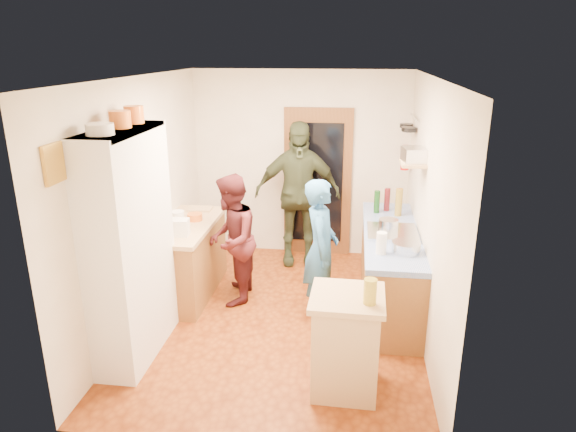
% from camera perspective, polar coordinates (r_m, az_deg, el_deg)
% --- Properties ---
extents(floor, '(3.00, 4.00, 0.02)m').
position_cam_1_polar(floor, '(5.86, -0.83, -11.24)').
color(floor, brown).
rests_on(floor, ground).
extents(ceiling, '(3.00, 4.00, 0.02)m').
position_cam_1_polar(ceiling, '(5.11, -0.96, 15.28)').
color(ceiling, silver).
rests_on(ceiling, ground).
extents(wall_back, '(3.00, 0.02, 2.60)m').
position_cam_1_polar(wall_back, '(7.27, 1.39, 5.75)').
color(wall_back, silver).
rests_on(wall_back, ground).
extents(wall_front, '(3.00, 0.02, 2.60)m').
position_cam_1_polar(wall_front, '(3.50, -5.67, -8.61)').
color(wall_front, silver).
rests_on(wall_front, ground).
extents(wall_left, '(0.02, 4.00, 2.60)m').
position_cam_1_polar(wall_left, '(5.74, -15.97, 1.62)').
color(wall_left, silver).
rests_on(wall_left, ground).
extents(wall_right, '(0.02, 4.00, 2.60)m').
position_cam_1_polar(wall_right, '(5.34, 15.35, 0.44)').
color(wall_right, silver).
rests_on(wall_right, ground).
extents(door_frame, '(0.95, 0.06, 2.10)m').
position_cam_1_polar(door_frame, '(7.27, 3.31, 3.69)').
color(door_frame, brown).
rests_on(door_frame, ground).
extents(door_glass, '(0.70, 0.02, 1.70)m').
position_cam_1_polar(door_glass, '(7.23, 3.29, 3.62)').
color(door_glass, black).
rests_on(door_glass, door_frame).
extents(hutch_body, '(0.40, 1.20, 2.20)m').
position_cam_1_polar(hutch_body, '(5.03, -17.07, -3.24)').
color(hutch_body, white).
rests_on(hutch_body, ground).
extents(hutch_top_shelf, '(0.40, 1.14, 0.04)m').
position_cam_1_polar(hutch_top_shelf, '(4.76, -18.28, 8.95)').
color(hutch_top_shelf, white).
rests_on(hutch_top_shelf, hutch_body).
extents(plate_stack, '(0.22, 0.22, 0.09)m').
position_cam_1_polar(plate_stack, '(4.46, -20.17, 9.04)').
color(plate_stack, white).
rests_on(plate_stack, hutch_top_shelf).
extents(orange_pot_a, '(0.19, 0.19, 0.15)m').
position_cam_1_polar(orange_pot_a, '(4.79, -18.16, 10.17)').
color(orange_pot_a, orange).
rests_on(orange_pot_a, hutch_top_shelf).
extents(orange_pot_b, '(0.18, 0.18, 0.16)m').
position_cam_1_polar(orange_pot_b, '(5.06, -16.74, 10.74)').
color(orange_pot_b, orange).
rests_on(orange_pot_b, hutch_top_shelf).
extents(left_counter_base, '(0.60, 1.40, 0.85)m').
position_cam_1_polar(left_counter_base, '(6.32, -11.12, -4.90)').
color(left_counter_base, brown).
rests_on(left_counter_base, ground).
extents(left_counter_top, '(0.64, 1.44, 0.05)m').
position_cam_1_polar(left_counter_top, '(6.16, -11.37, -1.05)').
color(left_counter_top, tan).
rests_on(left_counter_top, left_counter_base).
extents(toaster, '(0.26, 0.19, 0.18)m').
position_cam_1_polar(toaster, '(5.77, -12.17, -1.24)').
color(toaster, white).
rests_on(toaster, left_counter_top).
extents(kettle, '(0.19, 0.19, 0.18)m').
position_cam_1_polar(kettle, '(6.06, -12.17, -0.30)').
color(kettle, white).
rests_on(kettle, left_counter_top).
extents(orange_bowl, '(0.22, 0.22, 0.08)m').
position_cam_1_polar(orange_bowl, '(6.24, -10.32, -0.10)').
color(orange_bowl, orange).
rests_on(orange_bowl, left_counter_top).
extents(chopping_board, '(0.31, 0.23, 0.02)m').
position_cam_1_polar(chopping_board, '(6.64, -9.76, 0.79)').
color(chopping_board, tan).
rests_on(chopping_board, left_counter_top).
extents(right_counter_base, '(0.60, 2.20, 0.84)m').
position_cam_1_polar(right_counter_base, '(6.08, 11.16, -5.91)').
color(right_counter_base, brown).
rests_on(right_counter_base, ground).
extents(right_counter_top, '(0.62, 2.22, 0.06)m').
position_cam_1_polar(right_counter_top, '(5.92, 11.43, -1.93)').
color(right_counter_top, '#0B39A7').
rests_on(right_counter_top, right_counter_base).
extents(hob, '(0.55, 0.58, 0.04)m').
position_cam_1_polar(hob, '(5.81, 11.51, -1.78)').
color(hob, silver).
rests_on(hob, right_counter_top).
extents(pot_on_hob, '(0.21, 0.21, 0.14)m').
position_cam_1_polar(pot_on_hob, '(5.75, 11.09, -1.03)').
color(pot_on_hob, silver).
rests_on(pot_on_hob, hob).
extents(bottle_a, '(0.09, 0.09, 0.28)m').
position_cam_1_polar(bottle_a, '(6.48, 9.85, 1.57)').
color(bottle_a, '#143F14').
rests_on(bottle_a, right_counter_top).
extents(bottle_b, '(0.09, 0.09, 0.29)m').
position_cam_1_polar(bottle_b, '(6.59, 10.95, 1.81)').
color(bottle_b, '#591419').
rests_on(bottle_b, right_counter_top).
extents(bottle_c, '(0.11, 0.11, 0.34)m').
position_cam_1_polar(bottle_c, '(6.41, 12.21, 1.50)').
color(bottle_c, olive).
rests_on(bottle_c, right_counter_top).
extents(paper_towel, '(0.11, 0.11, 0.23)m').
position_cam_1_polar(paper_towel, '(5.21, 10.34, -2.99)').
color(paper_towel, white).
rests_on(paper_towel, right_counter_top).
extents(mixing_bowl, '(0.32, 0.32, 0.11)m').
position_cam_1_polar(mixing_bowl, '(5.31, 12.97, -3.41)').
color(mixing_bowl, silver).
rests_on(mixing_bowl, right_counter_top).
extents(island_base, '(0.56, 0.56, 0.86)m').
position_cam_1_polar(island_base, '(4.59, 6.42, -14.07)').
color(island_base, tan).
rests_on(island_base, ground).
extents(island_top, '(0.63, 0.63, 0.05)m').
position_cam_1_polar(island_top, '(4.36, 6.63, -9.02)').
color(island_top, tan).
rests_on(island_top, island_base).
extents(cutting_board, '(0.36, 0.29, 0.02)m').
position_cam_1_polar(cutting_board, '(4.41, 6.01, -8.57)').
color(cutting_board, white).
rests_on(cutting_board, island_top).
extents(oil_jar, '(0.11, 0.11, 0.21)m').
position_cam_1_polar(oil_jar, '(4.20, 9.11, -8.28)').
color(oil_jar, '#AD9E2D').
rests_on(oil_jar, island_top).
extents(pan_rail, '(0.02, 0.65, 0.02)m').
position_cam_1_polar(pan_rail, '(6.66, 13.80, 10.64)').
color(pan_rail, silver).
rests_on(pan_rail, wall_right).
extents(pan_hang_a, '(0.18, 0.18, 0.05)m').
position_cam_1_polar(pan_hang_a, '(6.50, 13.33, 9.33)').
color(pan_hang_a, black).
rests_on(pan_hang_a, pan_rail).
extents(pan_hang_b, '(0.16, 0.16, 0.05)m').
position_cam_1_polar(pan_hang_b, '(6.70, 13.16, 9.43)').
color(pan_hang_b, black).
rests_on(pan_hang_b, pan_rail).
extents(pan_hang_c, '(0.17, 0.17, 0.05)m').
position_cam_1_polar(pan_hang_c, '(6.90, 13.02, 9.76)').
color(pan_hang_c, black).
rests_on(pan_hang_c, pan_rail).
extents(wall_shelf, '(0.26, 0.42, 0.03)m').
position_cam_1_polar(wall_shelf, '(5.66, 13.71, 5.75)').
color(wall_shelf, tan).
rests_on(wall_shelf, wall_right).
extents(radio, '(0.26, 0.33, 0.15)m').
position_cam_1_polar(radio, '(5.64, 13.78, 6.64)').
color(radio, silver).
rests_on(radio, wall_shelf).
extents(ext_bracket, '(0.06, 0.10, 0.04)m').
position_cam_1_polar(ext_bracket, '(6.93, 13.36, 5.91)').
color(ext_bracket, black).
rests_on(ext_bracket, wall_right).
extents(fire_extinguisher, '(0.11, 0.11, 0.32)m').
position_cam_1_polar(fire_extinguisher, '(6.92, 12.90, 6.34)').
color(fire_extinguisher, red).
rests_on(fire_extinguisher, wall_right).
extents(picture_frame, '(0.03, 0.25, 0.30)m').
position_cam_1_polar(picture_frame, '(4.22, -24.60, 5.31)').
color(picture_frame, gold).
rests_on(picture_frame, wall_left).
extents(person_hob, '(0.39, 0.58, 1.57)m').
position_cam_1_polar(person_hob, '(5.58, 3.96, -3.81)').
color(person_hob, '#2E68A1').
rests_on(person_hob, ground).
extents(person_left, '(0.62, 0.78, 1.53)m').
position_cam_1_polar(person_left, '(5.97, -6.00, -2.53)').
color(person_left, '#47181B').
rests_on(person_left, ground).
extents(person_back, '(1.22, 0.66, 1.97)m').
position_cam_1_polar(person_back, '(6.94, 1.18, 2.47)').
color(person_back, '#313923').
rests_on(person_back, ground).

